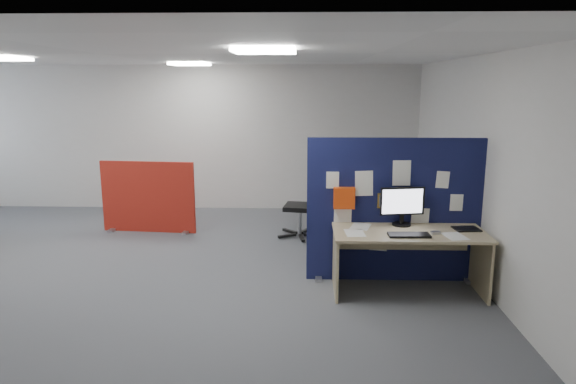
{
  "coord_description": "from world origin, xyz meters",
  "views": [
    {
      "loc": [
        2.39,
        -6.09,
        2.37
      ],
      "look_at": [
        2.18,
        0.33,
        1.0
      ],
      "focal_mm": 32.0,
      "sensor_mm": 36.0,
      "label": 1
    }
  ],
  "objects_px": {
    "navy_divider": "(394,211)",
    "monitor_main": "(402,204)",
    "red_divider": "(148,198)",
    "office_chair": "(307,199)",
    "main_desk": "(408,245)"
  },
  "relations": [
    {
      "from": "monitor_main",
      "to": "red_divider",
      "type": "bearing_deg",
      "value": 141.09
    },
    {
      "from": "navy_divider",
      "to": "office_chair",
      "type": "xyz_separation_m",
      "value": [
        -1.03,
        1.75,
        -0.26
      ]
    },
    {
      "from": "main_desk",
      "to": "monitor_main",
      "type": "xyz_separation_m",
      "value": [
        -0.04,
        0.22,
        0.43
      ]
    },
    {
      "from": "navy_divider",
      "to": "red_divider",
      "type": "height_order",
      "value": "navy_divider"
    },
    {
      "from": "monitor_main",
      "to": "office_chair",
      "type": "distance_m",
      "value": 2.22
    },
    {
      "from": "navy_divider",
      "to": "red_divider",
      "type": "distance_m",
      "value": 4.09
    },
    {
      "from": "main_desk",
      "to": "office_chair",
      "type": "height_order",
      "value": "office_chair"
    },
    {
      "from": "navy_divider",
      "to": "red_divider",
      "type": "relative_size",
      "value": 1.38
    },
    {
      "from": "office_chair",
      "to": "main_desk",
      "type": "bearing_deg",
      "value": -52.89
    },
    {
      "from": "main_desk",
      "to": "monitor_main",
      "type": "bearing_deg",
      "value": 101.7
    },
    {
      "from": "red_divider",
      "to": "office_chair",
      "type": "bearing_deg",
      "value": 0.07
    },
    {
      "from": "navy_divider",
      "to": "monitor_main",
      "type": "bearing_deg",
      "value": -62.28
    },
    {
      "from": "navy_divider",
      "to": "monitor_main",
      "type": "relative_size",
      "value": 4.06
    },
    {
      "from": "main_desk",
      "to": "red_divider",
      "type": "xyz_separation_m",
      "value": [
        -3.7,
        2.32,
        0.01
      ]
    },
    {
      "from": "main_desk",
      "to": "red_divider",
      "type": "height_order",
      "value": "red_divider"
    }
  ]
}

